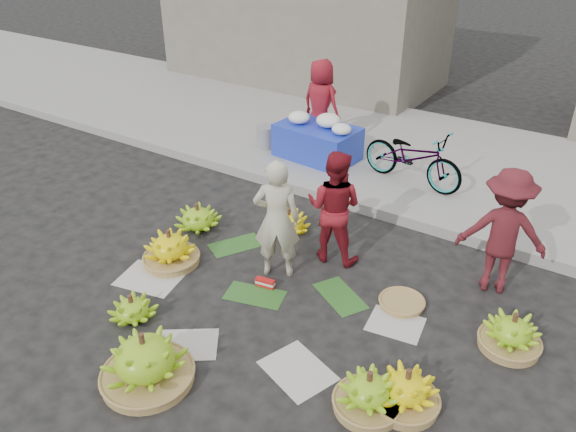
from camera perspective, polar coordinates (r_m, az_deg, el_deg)
The scene contains 22 objects.
ground at distance 6.35m, azimuth -1.59°, elevation -7.43°, with size 80.00×80.00×0.00m, color black.
curb at distance 7.93m, azimuth 7.41°, elevation 1.17°, with size 40.00×0.25×0.15m, color gray.
sidewalk at distance 9.70m, azimuth 12.98°, elevation 6.07°, with size 40.00×4.00×0.12m, color gray.
newspaper_scatter at distance 5.86m, azimuth -6.10°, elevation -11.35°, with size 3.20×1.80×0.00m, color beige, non-canonical shape.
banana_leaves at distance 6.53m, azimuth -1.32°, elevation -6.22°, with size 2.00×1.00×0.00m, color #23551C, non-canonical shape.
banana_bunch_0 at distance 6.81m, azimuth -11.87°, elevation -3.28°, with size 0.75×0.75×0.45m.
banana_bunch_1 at distance 6.09m, azimuth -15.57°, elevation -9.08°, with size 0.60×0.60×0.30m.
banana_bunch_2 at distance 5.31m, azimuth -14.31°, elevation -13.99°, with size 0.84×0.84×0.55m.
banana_bunch_3 at distance 5.03m, azimuth 8.15°, elevation -17.39°, with size 0.59×0.59×0.42m.
banana_bunch_4 at distance 5.11m, azimuth 11.93°, elevation -16.99°, with size 0.66×0.66×0.41m.
banana_bunch_5 at distance 5.93m, azimuth 21.74°, elevation -11.03°, with size 0.58×0.58×0.41m.
banana_bunch_6 at distance 7.47m, azimuth -9.14°, elevation -0.13°, with size 0.77×0.77×0.36m.
banana_bunch_7 at distance 7.30m, azimuth 0.06°, elevation -0.59°, with size 0.72×0.72×0.35m.
basket_spare at distance 6.24m, azimuth 11.48°, elevation -8.63°, with size 0.47×0.47×0.05m, color olive.
incense_stack at distance 6.37m, azimuth -2.34°, elevation -6.78°, with size 0.22×0.07×0.09m, color red.
vendor_cream at distance 6.22m, azimuth -1.15°, elevation -0.36°, with size 0.52×0.34×1.43m, color beige.
vendor_red at distance 6.54m, azimuth 4.70°, elevation 0.92°, with size 0.68×0.53×1.39m, color maroon.
man_striped at distance 6.41m, azimuth 21.03°, elevation -1.50°, with size 0.94×0.54×1.45m, color maroon.
flower_table at distance 9.11m, azimuth 3.04°, elevation 7.75°, with size 1.34×0.91×0.74m.
grey_bucket at distance 9.55m, azimuth -2.23°, elevation 8.06°, with size 0.33×0.33×0.37m, color gray.
flower_vendor at distance 9.50m, azimuth 3.34°, elevation 11.38°, with size 0.71×0.46×1.45m, color maroon.
bicycle at distance 8.40m, azimuth 12.58°, elevation 5.90°, with size 1.59×0.55×0.84m, color gray.
Camera 1 is at (2.90, -4.14, 3.84)m, focal length 35.00 mm.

